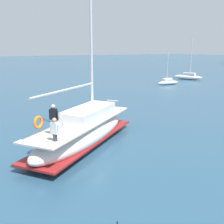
# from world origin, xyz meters

# --- Properties ---
(ground_plane) EXTENTS (400.00, 400.00, 0.00)m
(ground_plane) POSITION_xyz_m (0.00, 0.00, 0.00)
(ground_plane) COLOR #284C66
(main_sailboat) EXTENTS (7.55, 9.20, 13.90)m
(main_sailboat) POSITION_xyz_m (0.53, 0.04, 0.92)
(main_sailboat) COLOR white
(main_sailboat) RESTS_ON ground
(moored_sloop_near) EXTENTS (5.51, 3.28, 8.02)m
(moored_sloop_near) POSITION_xyz_m (-21.47, 31.65, 0.58)
(moored_sloop_near) COLOR white
(moored_sloop_near) RESTS_ON ground
(moored_sloop_far) EXTENTS (1.14, 4.02, 5.19)m
(moored_sloop_far) POSITION_xyz_m (-17.87, 23.45, 0.44)
(moored_sloop_far) COLOR white
(moored_sloop_far) RESTS_ON ground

